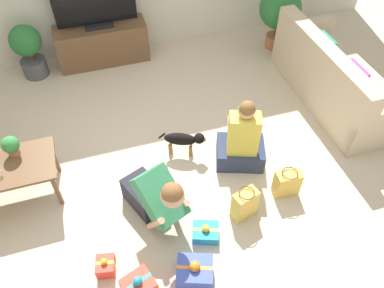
# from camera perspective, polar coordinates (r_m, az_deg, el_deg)

# --- Properties ---
(ground_plane) EXTENTS (16.00, 16.00, 0.00)m
(ground_plane) POSITION_cam_1_polar(r_m,az_deg,el_deg) (4.17, -4.51, -4.64)
(ground_plane) COLOR beige
(sofa_right) EXTENTS (0.83, 1.99, 0.86)m
(sofa_right) POSITION_cam_1_polar(r_m,az_deg,el_deg) (5.19, 20.80, 9.17)
(sofa_right) COLOR #C6B293
(sofa_right) RESTS_ON ground_plane
(coffee_table) EXTENTS (1.02, 0.57, 0.48)m
(coffee_table) POSITION_cam_1_polar(r_m,az_deg,el_deg) (4.08, -26.91, -3.71)
(coffee_table) COLOR brown
(coffee_table) RESTS_ON ground_plane
(tv_console) EXTENTS (1.28, 0.42, 0.56)m
(tv_console) POSITION_cam_1_polar(r_m,az_deg,el_deg) (5.73, -13.46, 14.60)
(tv_console) COLOR brown
(tv_console) RESTS_ON ground_plane
(tv) EXTENTS (1.09, 0.20, 0.69)m
(tv) POSITION_cam_1_polar(r_m,az_deg,el_deg) (5.45, -14.59, 19.79)
(tv) COLOR black
(tv) RESTS_ON tv_console
(potted_plant_back_left) EXTENTS (0.42, 0.42, 0.76)m
(potted_plant_back_left) POSITION_cam_1_polar(r_m,az_deg,el_deg) (5.67, -23.71, 13.18)
(potted_plant_back_left) COLOR #4C4C51
(potted_plant_back_left) RESTS_ON ground_plane
(potted_plant_corner_right) EXTENTS (0.60, 0.60, 0.94)m
(potted_plant_corner_right) POSITION_cam_1_polar(r_m,az_deg,el_deg) (5.89, 13.25, 19.22)
(potted_plant_corner_right) COLOR #A36042
(potted_plant_corner_right) RESTS_ON ground_plane
(person_kneeling) EXTENTS (0.58, 0.84, 0.81)m
(person_kneeling) POSITION_cam_1_polar(r_m,az_deg,el_deg) (3.56, -5.55, -7.90)
(person_kneeling) COLOR #23232D
(person_kneeling) RESTS_ON ground_plane
(person_sitting) EXTENTS (0.62, 0.59, 0.92)m
(person_sitting) POSITION_cam_1_polar(r_m,az_deg,el_deg) (4.07, 7.59, 0.30)
(person_sitting) COLOR #283351
(person_sitting) RESTS_ON ground_plane
(dog) EXTENTS (0.50, 0.28, 0.33)m
(dog) POSITION_cam_1_polar(r_m,az_deg,el_deg) (4.19, -1.21, 0.69)
(dog) COLOR black
(dog) RESTS_ON ground_plane
(gift_box_a) EXTENTS (0.39, 0.36, 0.26)m
(gift_box_a) POSITION_cam_1_polar(r_m,az_deg,el_deg) (3.47, 0.41, -18.92)
(gift_box_a) COLOR #3D51BC
(gift_box_a) RESTS_ON ground_plane
(gift_box_b) EXTENTS (0.31, 0.30, 0.29)m
(gift_box_b) POSITION_cam_1_polar(r_m,az_deg,el_deg) (3.43, -8.04, -20.86)
(gift_box_b) COLOR red
(gift_box_b) RESTS_ON ground_plane
(gift_box_c) EXTENTS (0.31, 0.28, 0.17)m
(gift_box_c) POSITION_cam_1_polar(r_m,az_deg,el_deg) (3.70, 2.08, -13.27)
(gift_box_c) COLOR teal
(gift_box_c) RESTS_ON ground_plane
(gift_box_d) EXTENTS (0.19, 0.21, 0.19)m
(gift_box_d) POSITION_cam_1_polar(r_m,az_deg,el_deg) (3.61, -13.02, -17.64)
(gift_box_d) COLOR red
(gift_box_d) RESTS_ON ground_plane
(gift_bag_a) EXTENTS (0.28, 0.20, 0.37)m
(gift_bag_a) POSITION_cam_1_polar(r_m,az_deg,el_deg) (3.75, 8.02, -9.04)
(gift_bag_a) COLOR #E5B74C
(gift_bag_a) RESTS_ON ground_plane
(gift_bag_b) EXTENTS (0.27, 0.17, 0.32)m
(gift_bag_b) POSITION_cam_1_polar(r_m,az_deg,el_deg) (4.02, 14.28, -5.76)
(gift_bag_b) COLOR #E5B74C
(gift_bag_b) RESTS_ON ground_plane
(tabletop_plant) EXTENTS (0.17, 0.17, 0.22)m
(tabletop_plant) POSITION_cam_1_polar(r_m,az_deg,el_deg) (4.02, -25.90, -0.22)
(tabletop_plant) COLOR #A36042
(tabletop_plant) RESTS_ON coffee_table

